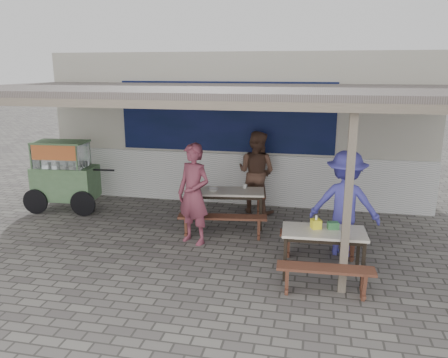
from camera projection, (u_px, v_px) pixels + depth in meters
ground at (201, 252)px, 7.66m from camera, size 60.00×60.00×0.00m
back_wall at (238, 128)px, 10.63m from camera, size 9.00×1.28×3.50m
warung_roof at (213, 92)px, 7.84m from camera, size 9.00×4.21×2.81m
table_left at (225, 194)px, 8.80m from camera, size 1.64×0.86×0.75m
bench_left_street at (222, 221)px, 8.20m from camera, size 1.69×0.51×0.45m
bench_left_wall at (227, 200)px, 9.56m from camera, size 1.69×0.51×0.45m
table_right at (324, 236)px, 6.63m from camera, size 1.28×0.71×0.75m
bench_right_street at (325, 275)px, 6.10m from camera, size 1.37×0.35×0.45m
bench_right_wall at (320, 240)px, 7.33m from camera, size 1.37×0.35×0.45m
vendor_cart at (64, 173)px, 9.76m from camera, size 1.96×0.87×1.58m
patron_street_side at (194, 194)px, 7.89m from camera, size 0.80×0.68×1.86m
patron_wall_side at (256, 172)px, 9.60m from camera, size 1.08×0.96×1.83m
patron_right_table at (345, 204)px, 7.40m from camera, size 1.24×0.81×1.82m
tissue_box at (316, 224)px, 6.69m from camera, size 0.18×0.18×0.14m
donation_box at (333, 225)px, 6.67m from camera, size 0.18×0.14×0.11m
condiment_jar at (245, 186)px, 8.96m from camera, size 0.07×0.07×0.08m
condiment_bowl at (213, 190)px, 8.75m from camera, size 0.25×0.25×0.05m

